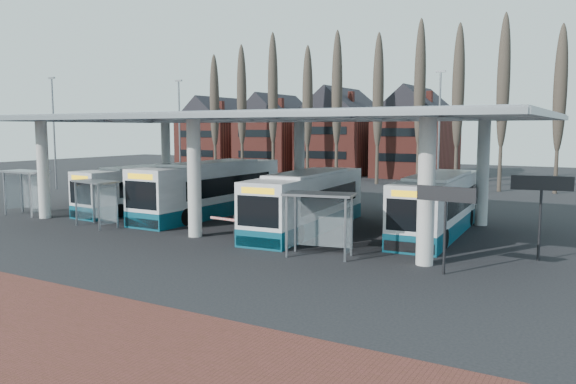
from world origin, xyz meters
The scene contains 17 objects.
ground centered at (0.00, 0.00, 0.00)m, with size 140.00×140.00×0.00m, color black.
station_canopy centered at (0.00, 8.00, 5.68)m, with size 32.00×16.00×6.34m.
poplar_row centered at (0.00, 33.00, 8.78)m, with size 45.10×1.10×14.50m.
townhouse_row centered at (-15.75, 44.00, 5.94)m, with size 36.80×10.30×12.25m.
lamp_post_a centered at (-18.00, 22.00, 5.34)m, with size 0.80×0.16×10.17m.
lamp_post_b centered at (6.00, 26.00, 5.34)m, with size 0.80×0.16×10.17m.
lamp_post_d centered at (-26.00, 14.00, 5.34)m, with size 0.80×0.16×10.17m.
bus_0 centered at (-8.88, 8.51, 1.43)m, with size 3.17×11.06×3.03m.
bus_1 centered at (-3.86, 8.78, 1.62)m, with size 2.71×12.39×3.44m.
bus_2 centered at (4.03, 7.26, 1.51)m, with size 3.48×11.67×3.19m.
bus_3 centered at (10.55, 9.68, 1.49)m, with size 3.06×11.49×3.16m.
shelter_0 centered at (-14.05, 2.82, 2.08)m, with size 3.08×1.55×2.86m.
shelter_1 centered at (-6.68, 2.08, 1.91)m, with size 3.04×1.90×2.63m.
shelter_2 centered at (7.58, 1.79, 2.03)m, with size 3.24×2.06×2.79m.
info_sign_0 centered at (13.09, 1.37, 2.83)m, with size 2.27×0.32×3.37m.
info_sign_1 centered at (15.93, 5.60, 3.01)m, with size 2.39×0.60×3.59m.
barrier centered at (1.90, 2.92, 0.90)m, with size 2.32×0.70×1.16m.
Camera 1 is at (18.52, -19.68, 5.53)m, focal length 35.00 mm.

